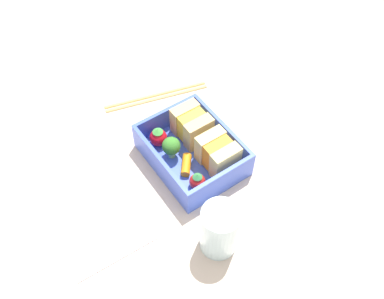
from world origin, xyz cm
name	(u,v)px	position (x,y,z in cm)	size (l,w,h in cm)	color
ground_plane	(192,163)	(0.00, 0.00, -1.00)	(120.00, 120.00, 2.00)	beige
bento_tray	(192,157)	(0.00, 0.00, 0.60)	(15.38, 12.14, 1.20)	blue
bento_rim	(192,148)	(0.00, 0.00, 3.14)	(15.38, 12.14, 3.88)	blue
sandwich_left	(192,125)	(-3.39, 2.33, 3.67)	(5.76, 4.65, 4.94)	tan
sandwich_center_left	(218,153)	(3.39, 2.33, 3.67)	(5.76, 4.65, 4.94)	#D7C37E
strawberry_left	(158,137)	(-5.05, -2.96, 2.73)	(2.81, 2.81, 3.41)	red
broccoli_floret	(171,146)	(-1.74, -2.65, 3.59)	(2.85, 2.85, 3.94)	#8FC76E
carrot_stick_far_left	(186,165)	(1.39, -2.05, 1.90)	(1.40, 1.40, 3.64)	orange
strawberry_far_left	(197,181)	(5.10, -2.60, 2.54)	(2.42, 2.42, 3.02)	red
chopstick_pair	(156,96)	(-14.93, 2.67, 0.35)	(6.59, 18.39, 0.70)	tan
drinking_glass	(220,230)	(13.80, -5.22, 4.20)	(5.19, 5.19, 8.39)	silver
folded_napkin	(97,221)	(1.18, -17.40, 0.20)	(13.92, 11.86, 0.40)	silver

